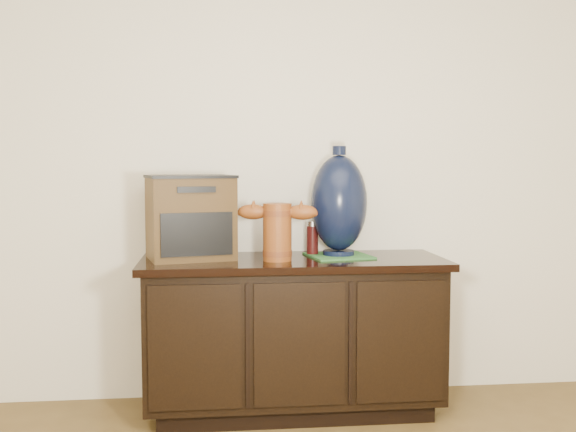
{
  "coord_description": "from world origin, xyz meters",
  "views": [
    {
      "loc": [
        -0.37,
        -0.97,
        1.21
      ],
      "look_at": [
        -0.03,
        2.18,
        0.96
      ],
      "focal_mm": 42.0,
      "sensor_mm": 36.0,
      "label": 1
    }
  ],
  "objects": [
    {
      "name": "sideboard",
      "position": [
        0.0,
        2.23,
        0.39
      ],
      "size": [
        1.46,
        0.56,
        0.75
      ],
      "color": "black",
      "rests_on": "ground"
    },
    {
      "name": "tv_radio",
      "position": [
        -0.49,
        2.28,
        0.96
      ],
      "size": [
        0.46,
        0.4,
        0.4
      ],
      "rotation": [
        0.0,
        0.0,
        0.22
      ],
      "color": "#402A10",
      "rests_on": "sideboard"
    },
    {
      "name": "green_mat",
      "position": [
        0.23,
        2.27,
        0.76
      ],
      "size": [
        0.33,
        0.33,
        0.01
      ],
      "primitive_type": "cube",
      "rotation": [
        0.0,
        0.0,
        0.18
      ],
      "color": "#316D31",
      "rests_on": "sideboard"
    },
    {
      "name": "terracotta_vessel",
      "position": [
        -0.08,
        2.17,
        0.91
      ],
      "size": [
        0.38,
        0.17,
        0.27
      ],
      "rotation": [
        0.0,
        0.0,
        -0.21
      ],
      "color": "brown",
      "rests_on": "sideboard"
    },
    {
      "name": "room",
      "position": [
        0.0,
        0.0,
        1.3
      ],
      "size": [
        5.0,
        5.0,
        5.0
      ],
      "color": "brown",
      "rests_on": "ground"
    },
    {
      "name": "lamp_base",
      "position": [
        0.23,
        2.27,
        1.02
      ],
      "size": [
        0.32,
        0.32,
        0.53
      ],
      "rotation": [
        0.0,
        0.0,
        0.18
      ],
      "color": "black",
      "rests_on": "green_mat"
    },
    {
      "name": "spray_can",
      "position": [
        0.11,
        2.33,
        0.84
      ],
      "size": [
        0.06,
        0.06,
        0.17
      ],
      "color": "#520E0E",
      "rests_on": "sideboard"
    }
  ]
}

